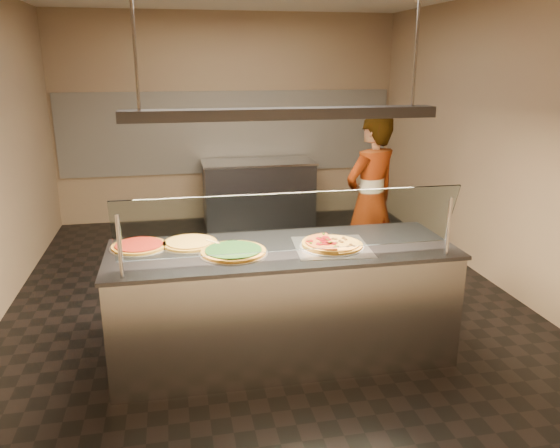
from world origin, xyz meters
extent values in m
cube|color=black|center=(0.00, 0.00, -0.01)|extent=(5.00, 6.00, 0.02)
cube|color=tan|center=(0.00, 3.01, 1.50)|extent=(5.00, 0.02, 3.00)
cube|color=tan|center=(0.00, -3.01, 1.50)|extent=(5.00, 0.02, 3.00)
cube|color=tan|center=(2.51, 0.00, 1.50)|extent=(0.02, 6.00, 3.00)
cube|color=silver|center=(0.00, 2.98, 1.30)|extent=(4.90, 0.02, 1.20)
cube|color=#B7B7BC|center=(-0.05, -1.26, 0.45)|extent=(2.63, 0.90, 0.90)
cube|color=#424248|center=(-0.05, -1.26, 0.92)|extent=(2.67, 0.94, 0.03)
cylinder|color=#B7B7BC|center=(-1.22, -1.66, 1.15)|extent=(0.03, 0.03, 0.44)
cylinder|color=#B7B7BC|center=(1.11, -1.66, 1.15)|extent=(0.03, 0.03, 0.44)
cube|color=white|center=(-0.05, -1.60, 1.23)|extent=(2.43, 0.18, 0.47)
cube|color=silver|center=(0.33, -1.32, 0.93)|extent=(0.61, 0.61, 0.01)
cylinder|color=silver|center=(0.33, -1.32, 0.94)|extent=(0.50, 0.50, 0.01)
cylinder|color=#66080A|center=(0.30, -1.24, 0.99)|extent=(0.06, 0.06, 0.01)
cylinder|color=#66080A|center=(0.30, -1.29, 0.99)|extent=(0.06, 0.06, 0.01)
cylinder|color=#66080A|center=(0.24, -1.25, 0.99)|extent=(0.06, 0.06, 0.01)
cylinder|color=#66080A|center=(0.26, -1.30, 0.99)|extent=(0.06, 0.06, 0.01)
cylinder|color=#66080A|center=(0.15, -1.30, 0.99)|extent=(0.06, 0.06, 0.01)
cylinder|color=#66080A|center=(0.26, -1.34, 0.99)|extent=(0.06, 0.06, 0.01)
cylinder|color=#66080A|center=(0.21, -1.38, 0.99)|extent=(0.06, 0.06, 0.01)
cylinder|color=#66080A|center=(0.27, -1.39, 0.99)|extent=(0.06, 0.06, 0.01)
cylinder|color=#66080A|center=(0.29, -1.38, 0.99)|extent=(0.06, 0.06, 0.01)
cylinder|color=#66080A|center=(0.31, -1.39, 0.99)|extent=(0.06, 0.06, 0.01)
cube|color=#19590F|center=(0.31, -1.15, 0.99)|extent=(0.02, 0.02, 0.01)
cube|color=#19590F|center=(0.26, -1.24, 0.99)|extent=(0.02, 0.02, 0.01)
cube|color=#19590F|center=(0.30, -1.30, 0.99)|extent=(0.02, 0.02, 0.01)
cube|color=#19590F|center=(0.15, -1.30, 0.99)|extent=(0.02, 0.02, 0.01)
cube|color=#19590F|center=(0.15, -1.36, 0.99)|extent=(0.02, 0.02, 0.01)
cube|color=#19590F|center=(0.22, -1.37, 0.99)|extent=(0.02, 0.02, 0.01)
cube|color=#19590F|center=(0.30, -1.37, 0.99)|extent=(0.02, 0.01, 0.01)
cube|color=#19590F|center=(0.31, -1.48, 0.99)|extent=(0.02, 0.01, 0.01)
sphere|color=#513014|center=(0.34, -1.43, 0.97)|extent=(0.03, 0.03, 0.03)
sphere|color=#513014|center=(0.34, -1.36, 0.97)|extent=(0.03, 0.03, 0.03)
sphere|color=#513014|center=(0.42, -1.44, 0.97)|extent=(0.03, 0.03, 0.03)
sphere|color=#513014|center=(0.47, -1.44, 0.97)|extent=(0.03, 0.03, 0.03)
sphere|color=#513014|center=(0.45, -1.40, 0.97)|extent=(0.03, 0.03, 0.03)
sphere|color=#513014|center=(0.36, -1.33, 0.97)|extent=(0.03, 0.03, 0.03)
sphere|color=#513014|center=(0.41, -1.33, 0.97)|extent=(0.03, 0.03, 0.03)
sphere|color=#513014|center=(0.40, -1.30, 0.97)|extent=(0.03, 0.03, 0.03)
sphere|color=#513014|center=(0.45, -1.27, 0.97)|extent=(0.03, 0.03, 0.03)
sphere|color=#513014|center=(0.45, -1.23, 0.97)|extent=(0.03, 0.03, 0.03)
sphere|color=#513014|center=(0.38, -1.25, 0.97)|extent=(0.03, 0.03, 0.03)
sphere|color=#513014|center=(0.36, -1.24, 0.97)|extent=(0.03, 0.03, 0.03)
cylinder|color=silver|center=(-0.44, -1.32, 0.93)|extent=(0.52, 0.52, 0.01)
cylinder|color=#95631C|center=(-0.44, -1.32, 0.95)|extent=(0.49, 0.49, 0.02)
cylinder|color=black|center=(-0.44, -1.32, 0.96)|extent=(0.43, 0.43, 0.01)
cylinder|color=silver|center=(-0.75, -1.04, 0.93)|extent=(0.46, 0.46, 0.01)
cylinder|color=#95631C|center=(-0.75, -1.04, 0.94)|extent=(0.43, 0.43, 0.02)
cylinder|color=gold|center=(-0.75, -1.04, 0.96)|extent=(0.37, 0.37, 0.01)
cylinder|color=silver|center=(-1.14, -1.04, 0.93)|extent=(0.45, 0.45, 0.01)
cylinder|color=#95631C|center=(-1.14, -1.04, 0.94)|extent=(0.42, 0.42, 0.02)
cylinder|color=maroon|center=(-1.14, -1.04, 0.96)|extent=(0.36, 0.36, 0.01)
cube|color=#B7B7BC|center=(-0.43, -1.13, 0.96)|extent=(0.17, 0.17, 0.00)
cylinder|color=tan|center=(-0.57, -1.11, 0.96)|extent=(0.11, 0.12, 0.02)
cube|color=#424248|center=(0.36, 2.55, 0.45)|extent=(1.58, 0.70, 0.90)
cube|color=#B7B7BC|center=(0.36, 2.55, 0.92)|extent=(1.62, 0.74, 0.03)
imported|color=#2C2936|center=(1.17, 0.10, 0.91)|extent=(0.79, 0.68, 1.82)
cube|color=#424248|center=(-0.05, -1.26, 1.95)|extent=(2.30, 0.18, 0.08)
cylinder|color=#B7B7BC|center=(-1.05, -1.26, 2.50)|extent=(0.02, 0.02, 1.01)
cylinder|color=#B7B7BC|center=(0.95, -1.26, 2.50)|extent=(0.02, 0.02, 1.01)
camera|label=1|loc=(-0.85, -5.17, 2.31)|focal=35.00mm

